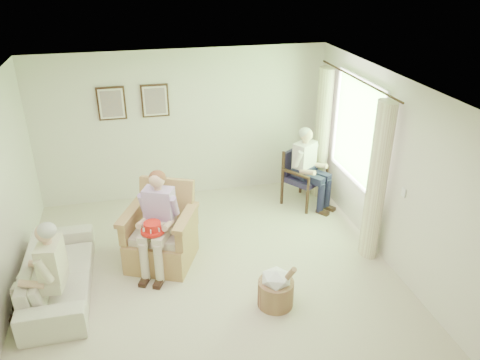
{
  "coord_description": "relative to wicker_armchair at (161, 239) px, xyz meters",
  "views": [
    {
      "loc": [
        -0.79,
        -4.92,
        3.99
      ],
      "look_at": [
        0.58,
        0.94,
        1.05
      ],
      "focal_mm": 35.0,
      "sensor_mm": 36.0,
      "label": 1
    }
  ],
  "objects": [
    {
      "name": "floor",
      "position": [
        0.62,
        -0.73,
        -0.36
      ],
      "size": [
        5.5,
        5.5,
        0.0
      ],
      "primitive_type": "plane",
      "color": "beige",
      "rests_on": "ground"
    },
    {
      "name": "back_wall",
      "position": [
        0.62,
        2.02,
        0.94
      ],
      "size": [
        5.0,
        0.04,
        2.6
      ],
      "primitive_type": "cube",
      "color": "silver",
      "rests_on": "ground"
    },
    {
      "name": "right_wall",
      "position": [
        3.12,
        -0.73,
        0.94
      ],
      "size": [
        0.04,
        5.5,
        2.6
      ],
      "primitive_type": "cube",
      "color": "silver",
      "rests_on": "ground"
    },
    {
      "name": "ceiling",
      "position": [
        0.62,
        -0.73,
        2.24
      ],
      "size": [
        5.0,
        5.5,
        0.02
      ],
      "primitive_type": "cube",
      "color": "white",
      "rests_on": "back_wall"
    },
    {
      "name": "window",
      "position": [
        3.08,
        0.47,
        1.22
      ],
      "size": [
        0.13,
        2.5,
        1.63
      ],
      "color": "#2D6B23",
      "rests_on": "right_wall"
    },
    {
      "name": "curtain_left",
      "position": [
        2.95,
        -0.51,
        0.79
      ],
      "size": [
        0.34,
        0.34,
        2.3
      ],
      "primitive_type": "cylinder",
      "color": "beige",
      "rests_on": "ground"
    },
    {
      "name": "curtain_right",
      "position": [
        2.95,
        1.45,
        0.79
      ],
      "size": [
        0.34,
        0.34,
        2.3
      ],
      "primitive_type": "cylinder",
      "color": "beige",
      "rests_on": "ground"
    },
    {
      "name": "framed_print_left",
      "position": [
        -0.53,
        1.98,
        1.42
      ],
      "size": [
        0.45,
        0.05,
        0.55
      ],
      "color": "#382114",
      "rests_on": "back_wall"
    },
    {
      "name": "framed_print_right",
      "position": [
        0.17,
        1.98,
        1.42
      ],
      "size": [
        0.45,
        0.05,
        0.55
      ],
      "color": "#382114",
      "rests_on": "back_wall"
    },
    {
      "name": "wicker_armchair",
      "position": [
        0.0,
        0.0,
        0.0
      ],
      "size": [
        0.89,
        0.88,
        1.14
      ],
      "rotation": [
        0.0,
        0.0,
        -0.42
      ],
      "color": "tan",
      "rests_on": "ground"
    },
    {
      "name": "wood_armchair",
      "position": [
        2.57,
        1.25,
        0.16
      ],
      "size": [
        0.62,
        0.58,
        0.96
      ],
      "rotation": [
        0.0,
        0.0,
        0.61
      ],
      "color": "black",
      "rests_on": "ground"
    },
    {
      "name": "sofa",
      "position": [
        -1.33,
        -0.38,
        -0.08
      ],
      "size": [
        1.95,
        0.76,
        0.57
      ],
      "primitive_type": "imported",
      "rotation": [
        0.0,
        0.0,
        1.57
      ],
      "color": "silver",
      "rests_on": "ground"
    },
    {
      "name": "person_wicker",
      "position": [
        0.0,
        -0.15,
        0.47
      ],
      "size": [
        0.4,
        0.62,
        1.4
      ],
      "rotation": [
        0.0,
        0.0,
        -0.42
      ],
      "color": "beige",
      "rests_on": "ground"
    },
    {
      "name": "person_dark",
      "position": [
        2.57,
        1.09,
        0.43
      ],
      "size": [
        0.4,
        0.62,
        1.36
      ],
      "rotation": [
        0.0,
        0.0,
        0.61
      ],
      "color": "#181835",
      "rests_on": "ground"
    },
    {
      "name": "person_sofa",
      "position": [
        -1.33,
        -0.85,
        0.34
      ],
      "size": [
        0.42,
        0.63,
        1.24
      ],
      "rotation": [
        0.0,
        0.0,
        -1.69
      ],
      "color": "beige",
      "rests_on": "ground"
    },
    {
      "name": "red_hat",
      "position": [
        -0.1,
        -0.33,
        0.39
      ],
      "size": [
        0.31,
        0.31,
        0.14
      ],
      "color": "red",
      "rests_on": "person_wicker"
    },
    {
      "name": "hatbox",
      "position": [
        1.31,
        -1.27,
        -0.1
      ],
      "size": [
        0.48,
        0.48,
        0.66
      ],
      "color": "tan",
      "rests_on": "ground"
    }
  ]
}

